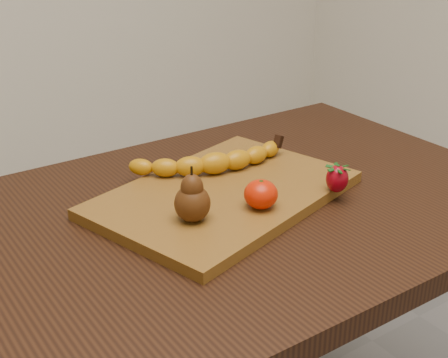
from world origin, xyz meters
TOP-DOWN VIEW (x-y plane):
  - table at (0.00, 0.00)m, footprint 1.00×0.70m
  - cutting_board at (-0.03, 0.02)m, footprint 0.51×0.41m
  - banana at (-0.01, 0.09)m, footprint 0.27×0.13m
  - pear at (-0.14, -0.04)m, footprint 0.06×0.06m
  - mandarin at (-0.02, -0.07)m, footprint 0.06×0.06m
  - strawberry at (0.13, -0.09)m, footprint 0.04×0.04m

SIDE VIEW (x-z plane):
  - table at x=0.00m, z-range 0.28..1.04m
  - cutting_board at x=-0.03m, z-range 0.76..0.78m
  - banana at x=-0.01m, z-range 0.78..0.82m
  - mandarin at x=-0.02m, z-range 0.78..0.83m
  - strawberry at x=0.13m, z-range 0.78..0.83m
  - pear at x=-0.14m, z-range 0.78..0.87m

